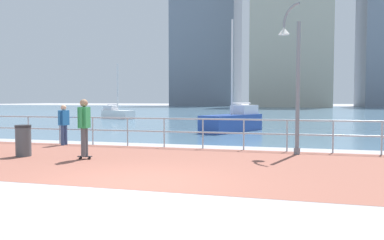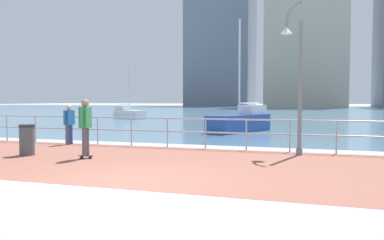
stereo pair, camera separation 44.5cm
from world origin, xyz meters
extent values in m
plane|color=#9E9EA3|center=(0.00, 40.00, 0.00)|extent=(220.00, 220.00, 0.00)
cube|color=#935647|center=(0.00, 2.56, 0.00)|extent=(28.00, 6.25, 0.01)
cube|color=slate|center=(0.00, 50.68, 0.00)|extent=(180.00, 88.00, 0.00)
cylinder|color=#9EADB7|center=(-7.00, 5.68, 0.51)|extent=(0.05, 0.05, 1.02)
cylinder|color=#9EADB7|center=(-5.60, 5.68, 0.51)|extent=(0.05, 0.05, 1.02)
cylinder|color=#9EADB7|center=(-4.20, 5.68, 0.51)|extent=(0.05, 0.05, 1.02)
cylinder|color=#9EADB7|center=(-2.80, 5.68, 0.51)|extent=(0.05, 0.05, 1.02)
cylinder|color=#9EADB7|center=(-1.40, 5.68, 0.51)|extent=(0.05, 0.05, 1.02)
cylinder|color=#9EADB7|center=(0.00, 5.68, 0.51)|extent=(0.05, 0.05, 1.02)
cylinder|color=#9EADB7|center=(1.40, 5.68, 0.51)|extent=(0.05, 0.05, 1.02)
cylinder|color=#9EADB7|center=(2.80, 5.68, 0.51)|extent=(0.05, 0.05, 1.02)
cylinder|color=#9EADB7|center=(4.20, 5.68, 0.51)|extent=(0.05, 0.05, 1.02)
cylinder|color=#9EADB7|center=(5.60, 5.68, 0.51)|extent=(0.05, 0.05, 1.02)
cylinder|color=#9EADB7|center=(0.00, 5.68, 1.02)|extent=(25.20, 0.06, 0.06)
cylinder|color=#9EADB7|center=(0.00, 5.68, 0.56)|extent=(25.20, 0.06, 0.06)
cylinder|color=slate|center=(3.11, 5.08, 0.10)|extent=(0.19, 0.19, 0.20)
cylinder|color=slate|center=(3.11, 5.08, 2.01)|extent=(0.12, 0.12, 4.02)
cylinder|color=slate|center=(3.05, 5.13, 4.56)|extent=(0.20, 0.18, 0.11)
cylinder|color=slate|center=(2.93, 5.21, 4.52)|extent=(0.21, 0.18, 0.15)
cylinder|color=slate|center=(2.82, 5.29, 4.43)|extent=(0.20, 0.18, 0.18)
cylinder|color=slate|center=(2.74, 5.35, 4.32)|extent=(0.18, 0.16, 0.19)
cylinder|color=slate|center=(2.69, 5.39, 4.17)|extent=(0.15, 0.14, 0.19)
cylinder|color=slate|center=(2.67, 5.40, 4.02)|extent=(0.12, 0.12, 0.17)
cone|color=silver|center=(2.67, 5.40, 3.82)|extent=(0.36, 0.36, 0.22)
cylinder|color=black|center=(-2.77, 2.44, 0.03)|extent=(0.06, 0.04, 0.06)
cylinder|color=black|center=(-2.78, 2.52, 0.03)|extent=(0.06, 0.04, 0.06)
cylinder|color=black|center=(-2.51, 2.47, 0.03)|extent=(0.06, 0.04, 0.06)
cylinder|color=black|center=(-2.52, 2.55, 0.03)|extent=(0.06, 0.04, 0.06)
cube|color=black|center=(-2.65, 2.49, 0.08)|extent=(0.41, 0.16, 0.02)
cylinder|color=#4C4C51|center=(-2.63, 2.42, 0.49)|extent=(0.15, 0.15, 0.79)
cylinder|color=#4C4C51|center=(-2.66, 2.57, 0.49)|extent=(0.15, 0.15, 0.79)
cube|color=#2D8C4C|center=(-2.65, 2.49, 1.18)|extent=(0.28, 0.37, 0.59)
cylinder|color=#2D8C4C|center=(-2.61, 2.27, 1.19)|extent=(0.10, 0.10, 0.56)
cylinder|color=#2D8C4C|center=(-2.68, 2.72, 1.19)|extent=(0.10, 0.10, 0.56)
sphere|color=#A37A5B|center=(-2.65, 2.49, 1.58)|extent=(0.22, 0.22, 0.22)
cylinder|color=#384C7A|center=(-5.18, 5.41, 0.37)|extent=(0.15, 0.15, 0.73)
cylinder|color=#384C7A|center=(-5.20, 5.25, 0.37)|extent=(0.15, 0.15, 0.73)
cube|color=#236BB2|center=(-5.19, 5.33, 1.01)|extent=(0.28, 0.37, 0.55)
cylinder|color=#236BB2|center=(-5.16, 5.56, 1.02)|extent=(0.10, 0.10, 0.52)
cylinder|color=#236BB2|center=(-5.22, 5.10, 1.02)|extent=(0.10, 0.10, 0.52)
sphere|color=#DBAD89|center=(-5.19, 5.33, 1.38)|extent=(0.20, 0.20, 0.20)
cylinder|color=#474C51|center=(-4.69, 2.53, 0.42)|extent=(0.44, 0.44, 0.85)
cylinder|color=#262628|center=(-4.69, 2.53, 0.89)|extent=(0.46, 0.46, 0.08)
cube|color=white|center=(-12.06, 23.79, 0.37)|extent=(3.55, 2.47, 0.74)
cube|color=silver|center=(-12.98, 24.24, 0.94)|extent=(1.44, 1.22, 0.41)
cylinder|color=silver|center=(-12.06, 23.79, 2.78)|extent=(0.08, 0.08, 4.09)
cylinder|color=silver|center=(-12.74, 24.12, 1.23)|extent=(1.42, 0.74, 0.07)
cube|color=#284799|center=(-0.19, 12.90, 0.44)|extent=(2.86, 4.30, 0.89)
cube|color=silver|center=(0.31, 14.03, 1.13)|extent=(1.43, 1.73, 0.49)
cylinder|color=silver|center=(-0.19, 12.90, 3.35)|extent=(0.10, 0.10, 4.93)
cylinder|color=silver|center=(0.18, 13.73, 1.48)|extent=(0.83, 1.73, 0.08)
cube|color=slate|center=(-21.01, 96.98, 19.86)|extent=(17.11, 14.95, 39.72)
cube|color=#B2AD99|center=(1.62, 83.24, 18.71)|extent=(17.29, 12.15, 37.43)
camera|label=1|loc=(3.10, -7.10, 1.68)|focal=36.10mm
camera|label=2|loc=(3.52, -6.97, 1.68)|focal=36.10mm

